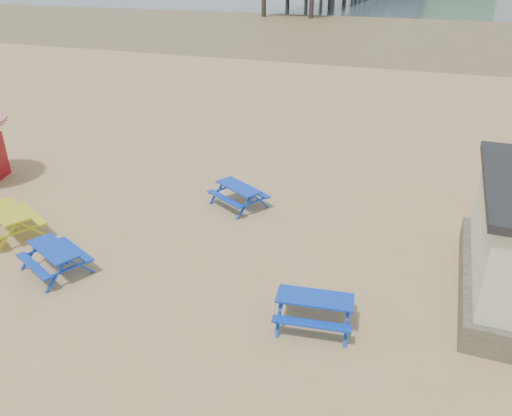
% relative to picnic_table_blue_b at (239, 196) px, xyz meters
% --- Properties ---
extents(ground, '(400.00, 400.00, 0.00)m').
position_rel_picnic_table_blue_b_xyz_m(ground, '(0.43, -3.34, -0.37)').
color(ground, tan).
rests_on(ground, ground).
extents(wet_sand, '(400.00, 400.00, 0.00)m').
position_rel_picnic_table_blue_b_xyz_m(wet_sand, '(0.43, 51.66, -0.37)').
color(wet_sand, olive).
rests_on(wet_sand, ground).
extents(picnic_table_blue_b, '(2.24, 2.11, 0.74)m').
position_rel_picnic_table_blue_b_xyz_m(picnic_table_blue_b, '(0.00, 0.00, 0.00)').
color(picnic_table_blue_b, '#1144B6').
rests_on(picnic_table_blue_b, ground).
extents(picnic_table_blue_c, '(1.73, 1.48, 0.65)m').
position_rel_picnic_table_blue_b_xyz_m(picnic_table_blue_c, '(8.52, -0.95, -0.05)').
color(picnic_table_blue_c, '#1144B6').
rests_on(picnic_table_blue_c, ground).
extents(picnic_table_blue_d, '(2.18, 2.01, 0.73)m').
position_rel_picnic_table_blue_b_xyz_m(picnic_table_blue_d, '(-3.12, -5.54, -0.00)').
color(picnic_table_blue_d, '#1144B6').
rests_on(picnic_table_blue_d, ground).
extents(picnic_table_blue_e, '(1.95, 1.66, 0.74)m').
position_rel_picnic_table_blue_b_xyz_m(picnic_table_blue_e, '(4.04, -5.19, 0.00)').
color(picnic_table_blue_e, '#1144B6').
rests_on(picnic_table_blue_e, ground).
extents(picnic_table_yellow, '(2.52, 2.35, 0.84)m').
position_rel_picnic_table_blue_b_xyz_m(picnic_table_yellow, '(-5.83, -4.39, 0.05)').
color(picnic_table_yellow, '#A6C40D').
rests_on(picnic_table_yellow, ground).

